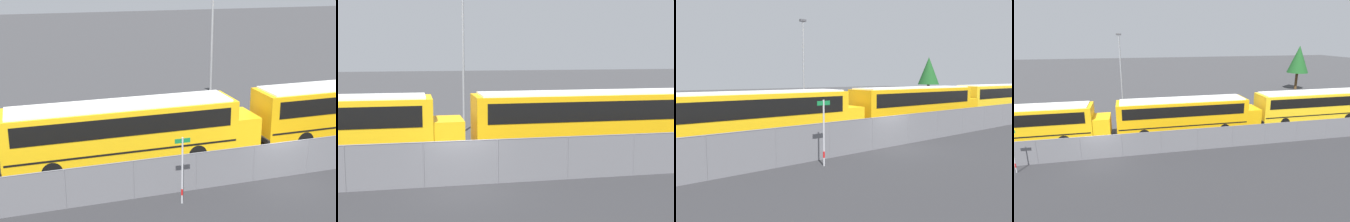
# 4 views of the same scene
# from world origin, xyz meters

# --- Properties ---
(ground_plane) EXTENTS (200.00, 200.00, 0.00)m
(ground_plane) POSITION_xyz_m (0.00, 0.00, 0.00)
(ground_plane) COLOR #38383A
(fence) EXTENTS (69.34, 0.07, 1.88)m
(fence) POSITION_xyz_m (0.00, -0.00, 0.96)
(fence) COLOR #9EA0A5
(fence) RESTS_ON ground_plane
(school_bus_1) EXTENTS (13.82, 2.62, 3.35)m
(school_bus_1) POSITION_xyz_m (-6.78, 4.14, 1.99)
(school_bus_1) COLOR yellow
(school_bus_1) RESTS_ON ground_plane
(street_sign) EXTENTS (0.70, 0.09, 3.11)m
(street_sign) POSITION_xyz_m (-5.59, -1.07, 1.64)
(street_sign) COLOR #B7B7BC
(street_sign) RESTS_ON ground_plane
(light_pole) EXTENTS (0.60, 0.24, 9.33)m
(light_pole) POSITION_xyz_m (1.51, 12.53, 5.06)
(light_pole) COLOR gray
(light_pole) RESTS_ON ground_plane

